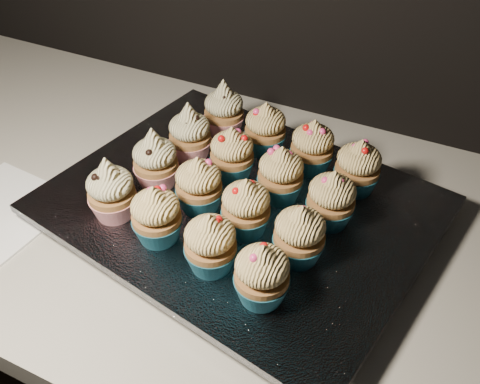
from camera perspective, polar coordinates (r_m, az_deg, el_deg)
The scene contains 20 objects.
cabinet at distance 1.16m, azimuth -3.69°, elevation -18.49°, with size 2.40×0.60×0.86m, color black.
worktop at distance 0.80m, azimuth -5.04°, elevation -1.83°, with size 2.44×0.64×0.04m, color beige.
baking_tray at distance 0.75m, azimuth 0.00°, elevation -2.26°, with size 0.46×0.35×0.02m, color black.
foil_lining at distance 0.74m, azimuth 0.00°, elevation -1.30°, with size 0.50×0.39×0.01m, color silver.
cupcake_0 at distance 0.71m, azimuth -13.58°, elevation 0.10°, with size 0.06×0.06×0.10m.
cupcake_1 at distance 0.66m, azimuth -8.92°, elevation -2.49°, with size 0.06×0.06×0.08m.
cupcake_2 at distance 0.62m, azimuth -3.18°, elevation -5.53°, with size 0.06×0.06×0.08m.
cupcake_3 at distance 0.59m, azimuth 2.35°, elevation -8.81°, with size 0.06×0.06×0.08m.
cupcake_4 at distance 0.75m, azimuth -9.02°, elevation 3.33°, with size 0.06×0.06×0.10m.
cupcake_5 at distance 0.70m, azimuth -4.41°, elevation 0.72°, with size 0.06×0.06×0.08m.
cupcake_6 at distance 0.67m, azimuth 0.63°, elevation -1.68°, with size 0.06×0.06×0.08m.
cupcake_7 at distance 0.64m, azimuth 6.36°, elevation -4.59°, with size 0.06×0.06×0.08m.
cupcake_8 at distance 0.79m, azimuth -5.37°, elevation 6.16°, with size 0.06×0.06×0.10m.
cupcake_9 at distance 0.75m, azimuth -0.86°, elevation 4.02°, with size 0.06×0.06×0.08m.
cupcake_10 at distance 0.72m, azimuth 4.36°, elevation 1.86°, with size 0.06×0.06×0.08m.
cupcake_11 at distance 0.69m, azimuth 9.70°, elevation -0.80°, with size 0.06×0.06×0.08m.
cupcake_12 at distance 0.84m, azimuth -1.73°, elevation 8.69°, with size 0.06×0.06×0.10m.
cupcake_13 at distance 0.80m, azimuth 2.72°, elevation 6.70°, with size 0.06×0.06×0.08m.
cupcake_14 at distance 0.77m, azimuth 7.72°, elevation 4.76°, with size 0.06×0.06×0.08m.
cupcake_15 at distance 0.75m, azimuth 12.45°, elevation 2.56°, with size 0.06×0.06×0.08m.
Camera 1 is at (0.32, 1.20, 1.42)m, focal length 40.00 mm.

